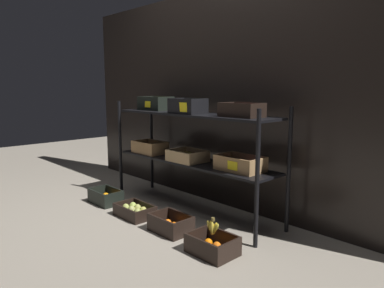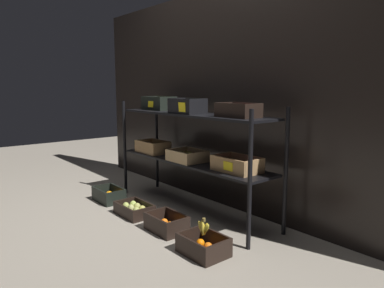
# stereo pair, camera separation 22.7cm
# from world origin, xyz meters

# --- Properties ---
(ground_plane) EXTENTS (10.00, 10.00, 0.00)m
(ground_plane) POSITION_xyz_m (0.00, 0.00, 0.00)
(ground_plane) COLOR gray
(storefront_wall) EXTENTS (4.14, 0.12, 2.04)m
(storefront_wall) POSITION_xyz_m (0.00, 0.40, 1.02)
(storefront_wall) COLOR black
(storefront_wall) RESTS_ON ground_plane
(display_rack) EXTENTS (1.85, 0.44, 1.04)m
(display_rack) POSITION_xyz_m (-0.02, -0.01, 0.69)
(display_rack) COLOR black
(display_rack) RESTS_ON ground_plane
(crate_ground_orange) EXTENTS (0.33, 0.21, 0.14)m
(crate_ground_orange) POSITION_xyz_m (-0.74, -0.47, 0.05)
(crate_ground_orange) COLOR black
(crate_ground_orange) RESTS_ON ground_plane
(crate_ground_pear) EXTENTS (0.35, 0.23, 0.11)m
(crate_ground_pear) POSITION_xyz_m (-0.23, -0.47, 0.05)
(crate_ground_pear) COLOR black
(crate_ground_pear) RESTS_ON ground_plane
(crate_ground_tangerine) EXTENTS (0.32, 0.23, 0.14)m
(crate_ground_tangerine) POSITION_xyz_m (0.24, -0.46, 0.05)
(crate_ground_tangerine) COLOR black
(crate_ground_tangerine) RESTS_ON ground_plane
(crate_ground_right_tangerine) EXTENTS (0.32, 0.24, 0.13)m
(crate_ground_right_tangerine) POSITION_xyz_m (0.73, -0.50, 0.05)
(crate_ground_right_tangerine) COLOR black
(crate_ground_right_tangerine) RESTS_ON ground_plane
(banana_bunch_loose) EXTENTS (0.12, 0.04, 0.12)m
(banana_bunch_loose) POSITION_xyz_m (0.73, -0.50, 0.19)
(banana_bunch_loose) COLOR brown
(banana_bunch_loose) RESTS_ON crate_ground_right_tangerine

